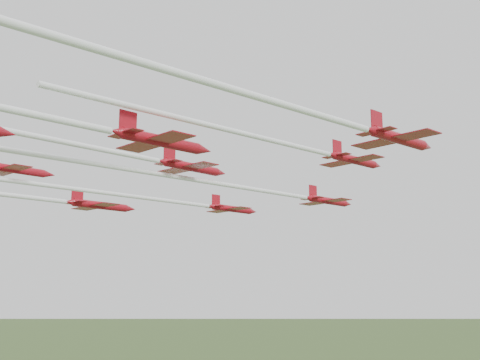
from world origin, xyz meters
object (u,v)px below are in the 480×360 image
Objects in this scene: jet_lead at (239,187)px; jet_row2_left at (155,199)px; jet_row3_mid at (106,150)px; jet_row2_right at (298,147)px; jet_row3_right at (280,103)px; jet_row3_left at (37,198)px; jet_row4_right at (63,121)px.

jet_lead is 1.22× the size of jet_row2_left.
jet_lead is at bearing 37.77° from jet_row2_left.
jet_row2_right is at bearing 47.25° from jet_row3_mid.
jet_row3_mid reaches higher than jet_row2_left.
jet_row2_left is at bearing -141.43° from jet_lead.
jet_row3_right is at bearing -52.10° from jet_row2_right.
jet_row3_left is 23.47m from jet_row3_mid.
jet_row3_left is 0.79× the size of jet_row3_right.
jet_row3_right reaches higher than jet_row2_left.
jet_row2_left is (-10.34, -5.76, -1.41)m from jet_lead.
jet_row2_right is 0.95× the size of jet_row3_left.
jet_row4_right is at bearing -65.98° from jet_lead.
jet_lead is at bearing 39.22° from jet_row3_left.
jet_row4_right is (-15.29, -9.01, -0.73)m from jet_row3_right.
jet_lead reaches higher than jet_row2_left.
jet_row2_right reaches higher than jet_row2_left.
jet_row3_right is (34.70, -20.11, 1.78)m from jet_row2_left.
jet_row2_right reaches higher than jet_lead.
jet_row3_mid is 1.16× the size of jet_row4_right.
jet_row2_right is (14.24, -7.27, 2.03)m from jet_lead.
jet_row3_right is at bearing -5.18° from jet_row3_left.
jet_lead reaches higher than jet_row3_left.
jet_row3_mid is at bearing -128.95° from jet_row2_right.
jet_row2_right reaches higher than jet_row3_left.
jet_row3_right is (10.12, -18.60, -1.66)m from jet_row2_right.
jet_row2_right is 28.19m from jet_row4_right.
jet_row2_right is 21.24m from jet_row3_right.
jet_row2_left is 24.86m from jet_row2_right.
jet_row3_right is 1.32× the size of jet_row4_right.
jet_lead is 11.92m from jet_row2_left.
jet_row3_right is (48.63, -10.73, 1.47)m from jet_row3_left.
jet_row3_left is (-13.93, -9.38, 0.31)m from jet_row2_left.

